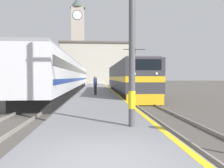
{
  "coord_description": "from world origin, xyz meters",
  "views": [
    {
      "loc": [
        -0.16,
        -4.28,
        2.11
      ],
      "look_at": [
        1.77,
        21.26,
        1.32
      ],
      "focal_mm": 35.0,
      "sensor_mm": 36.0,
      "label": 1
    }
  ],
  "objects_px": {
    "locomotive_train": "(127,79)",
    "clock_tower": "(78,38)",
    "catenary_mast": "(136,13)",
    "passenger_train": "(70,76)",
    "person_on_platform": "(95,84)"
  },
  "relations": [
    {
      "from": "locomotive_train",
      "to": "person_on_platform",
      "type": "xyz_separation_m",
      "value": [
        -3.61,
        -3.75,
        -0.48
      ]
    },
    {
      "from": "clock_tower",
      "to": "person_on_platform",
      "type": "bearing_deg",
      "value": -83.69
    },
    {
      "from": "passenger_train",
      "to": "person_on_platform",
      "type": "xyz_separation_m",
      "value": [
        3.76,
        -12.06,
        -0.81
      ]
    },
    {
      "from": "person_on_platform",
      "to": "clock_tower",
      "type": "xyz_separation_m",
      "value": [
        -5.72,
        51.72,
        13.55
      ]
    },
    {
      "from": "catenary_mast",
      "to": "person_on_platform",
      "type": "distance_m",
      "value": 13.92
    },
    {
      "from": "person_on_platform",
      "to": "clock_tower",
      "type": "height_order",
      "value": "clock_tower"
    },
    {
      "from": "locomotive_train",
      "to": "passenger_train",
      "type": "distance_m",
      "value": 11.11
    },
    {
      "from": "clock_tower",
      "to": "catenary_mast",
      "type": "bearing_deg",
      "value": -83.79
    },
    {
      "from": "locomotive_train",
      "to": "person_on_platform",
      "type": "bearing_deg",
      "value": -133.94
    },
    {
      "from": "locomotive_train",
      "to": "person_on_platform",
      "type": "distance_m",
      "value": 5.23
    },
    {
      "from": "locomotive_train",
      "to": "catenary_mast",
      "type": "height_order",
      "value": "catenary_mast"
    },
    {
      "from": "passenger_train",
      "to": "person_on_platform",
      "type": "height_order",
      "value": "passenger_train"
    },
    {
      "from": "catenary_mast",
      "to": "passenger_train",
      "type": "bearing_deg",
      "value": 101.34
    },
    {
      "from": "locomotive_train",
      "to": "clock_tower",
      "type": "height_order",
      "value": "clock_tower"
    },
    {
      "from": "catenary_mast",
      "to": "clock_tower",
      "type": "distance_m",
      "value": 66.53
    }
  ]
}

